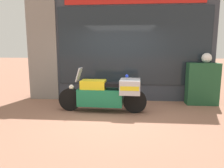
# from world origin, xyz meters

# --- Properties ---
(ground_plane) EXTENTS (60.00, 60.00, 0.00)m
(ground_plane) POSITION_xyz_m (0.00, 0.00, 0.00)
(ground_plane) COLOR #8E604C
(shop_building) EXTENTS (6.12, 0.55, 3.48)m
(shop_building) POSITION_xyz_m (-0.44, 2.00, 1.75)
(shop_building) COLOR #333842
(shop_building) RESTS_ON ground
(window_display) EXTENTS (4.68, 0.30, 2.06)m
(window_display) POSITION_xyz_m (0.42, 2.03, 0.49)
(window_display) COLOR slate
(window_display) RESTS_ON ground
(paramedic_motorcycle) EXTENTS (2.44, 0.69, 1.21)m
(paramedic_motorcycle) POSITION_xyz_m (-0.23, 0.45, 0.53)
(paramedic_motorcycle) COLOR black
(paramedic_motorcycle) RESTS_ON ground
(utility_cabinet) EXTENTS (0.94, 0.42, 1.29)m
(utility_cabinet) POSITION_xyz_m (2.60, 1.49, 0.65)
(utility_cabinet) COLOR #1E4C2D
(utility_cabinet) RESTS_ON ground
(white_helmet) EXTENTS (0.30, 0.30, 0.30)m
(white_helmet) POSITION_xyz_m (2.70, 1.55, 1.44)
(white_helmet) COLOR white
(white_helmet) RESTS_ON utility_cabinet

